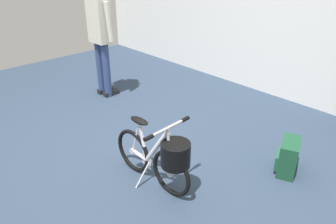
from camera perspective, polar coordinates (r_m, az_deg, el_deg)
The scene contains 4 objects.
ground_plane at distance 3.51m, azimuth -4.53°, elevation -8.72°, with size 8.17×8.17×0.00m, color #2D3D51.
folding_bike_foreground at distance 2.97m, azimuth -1.33°, elevation -7.73°, with size 0.98×0.53×0.70m.
visitor_near_wall at distance 4.86m, azimuth -11.82°, elevation 13.63°, with size 0.54×0.29×1.69m.
backpack_on_floor at distance 3.48m, azimuth 20.28°, elevation -7.37°, with size 0.29×0.37×0.35m.
Camera 1 is at (2.27, -1.75, 2.03)m, focal length 34.80 mm.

